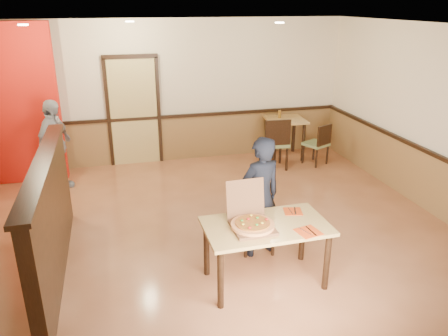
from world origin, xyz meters
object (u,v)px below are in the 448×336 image
Objects in this scene: side_chair_left at (275,142)px; condiment at (280,114)px; side_table at (285,127)px; passerby at (55,146)px; diner at (260,197)px; pizza_box at (251,222)px; main_table at (266,233)px; side_chair_right at (319,143)px; diner_chair at (256,215)px.

side_chair_left reaches higher than condiment.
passerby is (-4.43, -0.62, 0.15)m from side_table.
diner reaches higher than condiment.
pizza_box is at bearing 68.98° from side_chair_left.
condiment reaches higher than main_table.
side_chair_right is 0.79m from side_table.
diner_chair is (0.15, 0.77, -0.16)m from main_table.
main_table is at bearing 30.21° from side_chair_right.
passerby is at bearing -170.38° from condiment.
passerby reaches higher than pizza_box.
pizza_box is (-0.18, -0.00, 0.17)m from main_table.
pizza_box is (-0.32, -0.63, 0.02)m from diner.
side_chair_right is 3.61m from diner.
diner_chair is 0.35m from diner.
diner_chair is 3.48m from side_chair_right.
passerby reaches higher than side_chair_right.
main_table is 0.80m from diner_chair.
diner_chair reaches higher than side_table.
side_chair_left is at bearing -128.94° from diner.
side_table is at bearing 69.57° from diner_chair.
pizza_box is 3.61× the size of condiment.
side_chair_left is 3.10m from diner.
pizza_box is at bearing -105.79° from diner_chair.
pizza_box is at bearing 28.25° from side_chair_right.
condiment is at bearing -55.94° from passerby.
pizza_box is (-0.33, -0.77, 0.33)m from diner_chair.
pizza_box is at bearing -116.75° from side_table.
diner_chair is 3.82m from passerby.
diner reaches higher than diner_chair.
side_chair_right is (0.93, 0.02, -0.10)m from side_chair_left.
side_chair_left reaches higher than diner_chair.
diner is at bearing 61.68° from pizza_box.
diner is (-2.21, -2.84, 0.33)m from side_chair_right.
side_chair_right is (2.20, 2.69, -0.02)m from diner_chair.
diner_chair reaches higher than side_chair_right.
side_chair_left is 1.22× the size of side_chair_right.
side_chair_right is 4.30m from pizza_box.
condiment is at bearing -77.65° from side_chair_right.
side_chair_left is (1.27, 2.67, 0.08)m from diner_chair.
side_chair_left reaches higher than side_table.
passerby reaches higher than side_chair_left.
side_table is (1.73, 3.30, 0.17)m from diner_chair.
main_table is at bearing 71.47° from side_chair_left.
diner_chair is 3.81m from condiment.
condiment is at bearing 126.77° from side_table.
main_table is at bearing -93.63° from diner_chair.
condiment reaches higher than side_chair_right.
side_chair_left is (1.42, 3.44, -0.08)m from main_table.
diner reaches higher than side_chair_right.
side_chair_left is at bearing 71.77° from diner_chair.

